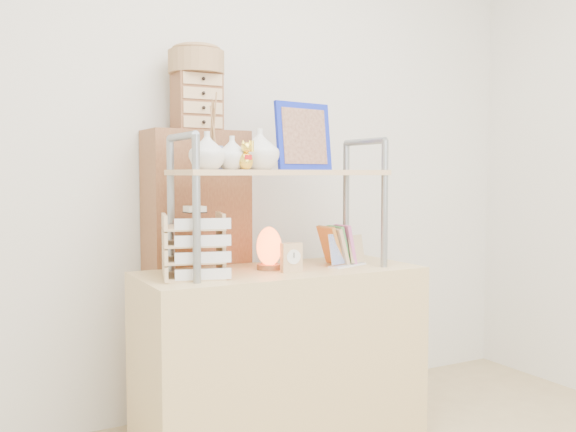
% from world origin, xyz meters
% --- Properties ---
extents(desk, '(1.20, 0.50, 0.75)m').
position_xyz_m(desk, '(0.00, 1.20, 0.38)').
color(desk, tan).
rests_on(desk, ground).
extents(cabinet, '(0.45, 0.25, 1.35)m').
position_xyz_m(cabinet, '(-0.24, 1.57, 0.68)').
color(cabinet, brown).
rests_on(cabinet, ground).
extents(hutch, '(0.90, 0.34, 0.72)m').
position_xyz_m(hutch, '(-0.06, 1.21, 1.19)').
color(hutch, gray).
rests_on(hutch, desk).
extents(letter_tray, '(0.28, 0.27, 0.28)m').
position_xyz_m(letter_tray, '(-0.40, 1.17, 0.86)').
color(letter_tray, tan).
rests_on(letter_tray, desk).
extents(salt_lamp, '(0.12, 0.11, 0.18)m').
position_xyz_m(salt_lamp, '(-0.04, 1.23, 0.84)').
color(salt_lamp, brown).
rests_on(salt_lamp, desk).
extents(desk_clock, '(0.09, 0.05, 0.12)m').
position_xyz_m(desk_clock, '(0.00, 1.11, 0.81)').
color(desk_clock, tan).
rests_on(desk_clock, desk).
extents(postcard_stand, '(0.21, 0.12, 0.14)m').
position_xyz_m(postcard_stand, '(0.30, 1.15, 0.79)').
color(postcard_stand, white).
rests_on(postcard_stand, desk).
extents(drawer_chest, '(0.20, 0.16, 0.25)m').
position_xyz_m(drawer_chest, '(-0.24, 1.55, 1.48)').
color(drawer_chest, brown).
rests_on(drawer_chest, cabinet).
extents(woven_basket, '(0.25, 0.25, 0.10)m').
position_xyz_m(woven_basket, '(-0.24, 1.55, 1.65)').
color(woven_basket, olive).
rests_on(woven_basket, drawer_chest).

